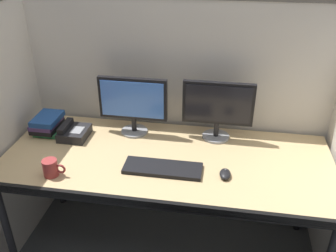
% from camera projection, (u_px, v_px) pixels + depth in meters
% --- Properties ---
extents(cubicle_partition_rear, '(2.21, 0.06, 1.57)m').
position_uv_depth(cubicle_partition_rear, '(178.00, 115.00, 2.50)').
color(cubicle_partition_rear, beige).
rests_on(cubicle_partition_rear, ground).
extents(desk, '(1.90, 0.80, 0.74)m').
position_uv_depth(desk, '(166.00, 165.00, 2.15)').
color(desk, tan).
rests_on(desk, ground).
extents(monitor_left, '(0.43, 0.17, 0.37)m').
position_uv_depth(monitor_left, '(133.00, 102.00, 2.29)').
color(monitor_left, gray).
rests_on(monitor_left, desk).
extents(monitor_right, '(0.43, 0.17, 0.37)m').
position_uv_depth(monitor_right, '(218.00, 107.00, 2.23)').
color(monitor_right, gray).
rests_on(monitor_right, desk).
extents(keyboard_main, '(0.43, 0.15, 0.02)m').
position_uv_depth(keyboard_main, '(162.00, 168.00, 2.03)').
color(keyboard_main, black).
rests_on(keyboard_main, desk).
extents(computer_mouse, '(0.06, 0.10, 0.04)m').
position_uv_depth(computer_mouse, '(225.00, 174.00, 1.97)').
color(computer_mouse, black).
rests_on(computer_mouse, desk).
extents(coffee_mug, '(0.13, 0.08, 0.09)m').
position_uv_depth(coffee_mug, '(51.00, 168.00, 1.97)').
color(coffee_mug, '#993333').
rests_on(coffee_mug, desk).
extents(desk_phone, '(0.17, 0.19, 0.09)m').
position_uv_depth(desk_phone, '(74.00, 132.00, 2.33)').
color(desk_phone, black).
rests_on(desk_phone, desk).
extents(book_stack, '(0.16, 0.23, 0.11)m').
position_uv_depth(book_stack, '(48.00, 124.00, 2.38)').
color(book_stack, '#26723F').
rests_on(book_stack, desk).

